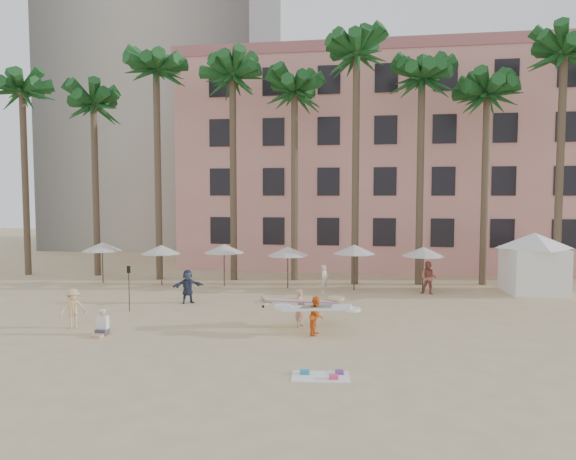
% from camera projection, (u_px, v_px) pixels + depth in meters
% --- Properties ---
extents(ground, '(120.00, 120.00, 0.00)m').
position_uv_depth(ground, '(265.00, 351.00, 18.70)').
color(ground, '#D1B789').
rests_on(ground, ground).
extents(pink_hotel, '(35.00, 14.00, 16.00)m').
position_uv_depth(pink_hotel, '(406.00, 167.00, 42.78)').
color(pink_hotel, pink).
rests_on(pink_hotel, ground).
extents(grey_tower, '(22.00, 18.00, 50.00)m').
position_uv_depth(grey_tower, '(170.00, 21.00, 57.07)').
color(grey_tower, '#A89E8E').
rests_on(grey_tower, ground).
extents(palm_row, '(44.40, 5.40, 16.30)m').
position_uv_depth(palm_row, '(317.00, 79.00, 32.52)').
color(palm_row, brown).
rests_on(palm_row, ground).
extents(umbrella_row, '(22.50, 2.70, 2.73)m').
position_uv_depth(umbrella_row, '(255.00, 249.00, 31.31)').
color(umbrella_row, '#332B23').
rests_on(umbrella_row, ground).
extents(cabana, '(4.83, 4.83, 3.50)m').
position_uv_depth(cabana, '(534.00, 257.00, 29.45)').
color(cabana, white).
rests_on(cabana, ground).
extents(beach_towel, '(1.88, 1.16, 0.14)m').
position_uv_depth(beach_towel, '(322.00, 375.00, 16.04)').
color(beach_towel, white).
rests_on(beach_towel, ground).
extents(carrier_yellow, '(3.30, 1.99, 1.65)m').
position_uv_depth(carrier_yellow, '(300.00, 305.00, 22.02)').
color(carrier_yellow, tan).
rests_on(carrier_yellow, ground).
extents(carrier_white, '(2.82, 0.87, 1.57)m').
position_uv_depth(carrier_white, '(317.00, 314.00, 20.78)').
color(carrier_white, orange).
rests_on(carrier_white, ground).
extents(beachgoers, '(17.06, 10.89, 1.88)m').
position_uv_depth(beachgoers, '(252.00, 288.00, 26.34)').
color(beachgoers, silver).
rests_on(beachgoers, ground).
extents(paddle, '(0.18, 0.04, 2.23)m').
position_uv_depth(paddle, '(129.00, 283.00, 24.91)').
color(paddle, black).
rests_on(paddle, ground).
extents(seated_man, '(0.45, 0.78, 1.02)m').
position_uv_depth(seated_man, '(102.00, 327.00, 20.74)').
color(seated_man, '#3F3F4C').
rests_on(seated_man, ground).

